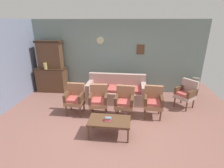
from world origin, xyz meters
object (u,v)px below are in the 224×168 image
vase_on_cabinet (45,66)px  book_stack_on_table (108,119)px  armchair_row_middle (75,97)px  armchair_near_couch_end (125,100)px  armchair_by_doorway (99,99)px  floral_couch (116,92)px  side_cabinet (52,79)px  wingback_chair_by_fireplace (186,93)px  armchair_near_cabinet (153,101)px  coffee_table (109,122)px  floor_vase_by_wall (194,88)px

vase_on_cabinet → book_stack_on_table: bearing=-41.8°
armchair_row_middle → armchair_near_couch_end: size_ratio=1.00×
armchair_by_doorway → book_stack_on_table: (0.41, -0.98, -0.04)m
floral_couch → armchair_by_doorway: (-0.43, -0.99, 0.17)m
side_cabinet → wingback_chair_by_fireplace: bearing=-9.7°
vase_on_cabinet → wingback_chair_by_fireplace: 5.05m
armchair_by_doorway → book_stack_on_table: bearing=-67.3°
floral_couch → armchair_near_cabinet: size_ratio=2.23×
floral_couch → armchair_near_couch_end: 1.07m
wingback_chair_by_fireplace → side_cabinet: bearing=170.3°
vase_on_cabinet → armchair_near_couch_end: bearing=-25.4°
coffee_table → floor_vase_by_wall: (2.73, 2.46, 0.01)m
coffee_table → book_stack_on_table: bearing=-134.8°
floral_couch → coffee_table: floral_couch is taller
coffee_table → vase_on_cabinet: bearing=138.9°
floor_vase_by_wall → armchair_by_doorway: bearing=-154.5°
armchair_near_couch_end → vase_on_cabinet: bearing=154.6°
side_cabinet → wingback_chair_by_fireplace: 4.93m
side_cabinet → floor_vase_by_wall: size_ratio=1.51×
wingback_chair_by_fireplace → book_stack_on_table: size_ratio=5.73×
wingback_chair_by_fireplace → coffee_table: size_ratio=0.90×
wingback_chair_by_fireplace → book_stack_on_table: 2.87m
vase_on_cabinet → side_cabinet: bearing=57.0°
book_stack_on_table → armchair_near_cabinet: bearing=42.1°
wingback_chair_by_fireplace → coffee_table: 2.83m
armchair_by_doorway → floor_vase_by_wall: 3.52m
armchair_row_middle → book_stack_on_table: 1.50m
coffee_table → book_stack_on_table: 0.09m
side_cabinet → armchair_near_couch_end: bearing=-28.9°
side_cabinet → coffee_table: bearing=-44.4°
side_cabinet → armchair_by_doorway: 2.71m
floral_couch → floor_vase_by_wall: floral_couch is taller
vase_on_cabinet → armchair_near_couch_end: 3.42m
armchair_row_middle → armchair_by_doorway: same height
armchair_by_doorway → book_stack_on_table: armchair_by_doorway is taller
side_cabinet → armchair_by_doorway: size_ratio=1.28×
armchair_row_middle → floor_vase_by_wall: size_ratio=1.18×
armchair_by_doorway → wingback_chair_by_fireplace: size_ratio=1.00×
side_cabinet → floor_vase_by_wall: 5.35m
floral_couch → wingback_chair_by_fireplace: (2.25, -0.21, 0.17)m
armchair_near_cabinet → floor_vase_by_wall: size_ratio=1.18×
armchair_by_doorway → wingback_chair_by_fireplace: bearing=16.2°
vase_on_cabinet → armchair_row_middle: bearing=-42.0°
armchair_near_couch_end → coffee_table: size_ratio=0.90×
armchair_near_cabinet → coffee_table: size_ratio=0.90×
side_cabinet → armchair_near_cabinet: 4.06m
coffee_table → floor_vase_by_wall: 3.68m
armchair_near_cabinet → coffee_table: bearing=-138.0°
side_cabinet → floor_vase_by_wall: (5.35, -0.10, -0.08)m
vase_on_cabinet → armchair_near_cabinet: (3.86, -1.37, -0.55)m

